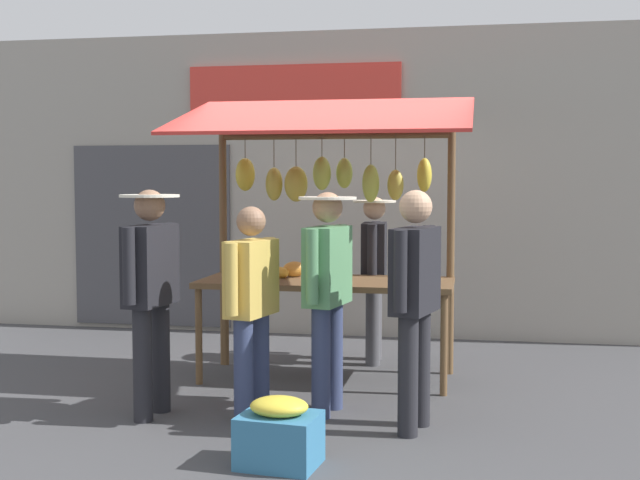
# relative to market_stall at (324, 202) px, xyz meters

# --- Properties ---
(ground_plane) EXTENTS (40.00, 40.00, 0.00)m
(ground_plane) POSITION_rel_market_stall_xyz_m (-0.03, 0.07, -1.56)
(ground_plane) COLOR #424244
(street_backdrop) EXTENTS (9.00, 0.30, 3.40)m
(street_backdrop) POSITION_rel_market_stall_xyz_m (0.02, -2.13, 0.14)
(street_backdrop) COLOR #9E998E
(street_backdrop) RESTS_ON ground
(market_stall) EXTENTS (2.50, 1.46, 2.50)m
(market_stall) POSITION_rel_market_stall_xyz_m (0.00, 0.00, 0.00)
(market_stall) COLOR brown
(market_stall) RESTS_ON ground
(vendor_with_sunhat) EXTENTS (0.41, 0.68, 1.59)m
(vendor_with_sunhat) POSITION_rel_market_stall_xyz_m (-0.36, -0.68, -0.62)
(vendor_with_sunhat) COLOR #4C4C51
(vendor_with_sunhat) RESTS_ON ground
(shopper_with_ponytail) EXTENTS (0.32, 0.66, 1.56)m
(shopper_with_ponytail) POSITION_rel_market_stall_xyz_m (0.27, 1.43, -0.66)
(shopper_with_ponytail) COLOR navy
(shopper_with_ponytail) RESTS_ON ground
(shopper_in_striped_shirt) EXTENTS (0.33, 0.70, 1.68)m
(shopper_in_striped_shirt) POSITION_rel_market_stall_xyz_m (-0.91, 1.47, -0.58)
(shopper_in_striped_shirt) COLOR #232328
(shopper_in_striped_shirt) RESTS_ON ground
(shopper_in_grey_tee) EXTENTS (0.44, 0.71, 1.68)m
(shopper_in_grey_tee) POSITION_rel_market_stall_xyz_m (1.03, 1.47, -0.56)
(shopper_in_grey_tee) COLOR #232328
(shopper_in_grey_tee) RESTS_ON ground
(shopper_with_shopping_bag) EXTENTS (0.43, 0.70, 1.66)m
(shopper_with_shopping_bag) POSITION_rel_market_stall_xyz_m (-0.23, 1.14, -0.57)
(shopper_with_shopping_bag) COLOR navy
(shopper_with_shopping_bag) RESTS_ON ground
(produce_crate_near) EXTENTS (0.52, 0.43, 0.43)m
(produce_crate_near) POSITION_rel_market_stall_xyz_m (-0.15, 2.35, -1.36)
(produce_crate_near) COLOR teal
(produce_crate_near) RESTS_ON ground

